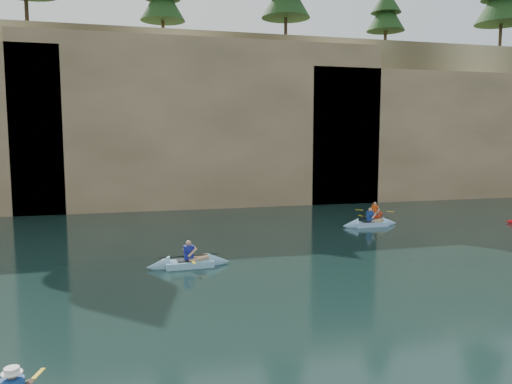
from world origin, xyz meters
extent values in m
plane|color=black|center=(0.00, 0.00, 0.00)|extent=(160.00, 160.00, 0.00)
cube|color=tan|center=(0.00, 30.00, 6.00)|extent=(70.00, 16.00, 12.00)
cube|color=tan|center=(2.00, 22.60, 5.70)|extent=(24.00, 2.40, 11.40)
cube|color=tan|center=(22.00, 22.60, 4.92)|extent=(26.00, 2.40, 9.84)
cube|color=black|center=(-4.00, 21.95, 1.60)|extent=(3.50, 1.00, 3.20)
cube|color=black|center=(10.00, 21.95, 2.25)|extent=(5.00, 1.00, 4.50)
sphere|color=tan|center=(-5.38, -1.91, 0.88)|extent=(0.20, 0.20, 0.20)
cube|color=yellow|center=(-5.12, -1.04, 0.43)|extent=(0.20, 0.43, 0.02)
cylinder|color=white|center=(-5.38, -1.91, 0.92)|extent=(0.34, 0.34, 0.10)
cube|color=#81B7D8|center=(-1.28, 7.37, 0.14)|extent=(2.43, 0.89, 0.27)
cone|color=#81B7D8|center=(-0.15, 7.42, 0.14)|extent=(0.88, 0.78, 0.74)
cone|color=#81B7D8|center=(-2.41, 7.32, 0.14)|extent=(0.88, 0.78, 0.74)
cube|color=black|center=(-1.43, 7.36, 0.24)|extent=(0.57, 0.49, 0.04)
cube|color=navy|center=(-1.28, 7.37, 0.53)|extent=(0.35, 0.23, 0.50)
sphere|color=tan|center=(-1.28, 7.37, 0.89)|extent=(0.21, 0.21, 0.21)
cylinder|color=black|center=(-1.28, 7.37, 0.41)|extent=(2.20, 0.14, 0.04)
cube|color=yellow|center=(-1.32, 8.37, 0.41)|extent=(0.10, 0.42, 0.02)
cube|color=yellow|center=(-1.23, 6.37, 0.41)|extent=(0.10, 0.42, 0.02)
cube|color=red|center=(10.71, 15.68, 0.12)|extent=(1.97, 2.33, 0.25)
cone|color=red|center=(11.37, 16.58, 0.12)|extent=(1.04, 1.08, 0.68)
cone|color=red|center=(10.05, 14.78, 0.12)|extent=(1.04, 1.08, 0.68)
cube|color=black|center=(10.62, 15.56, 0.22)|extent=(0.67, 0.70, 0.04)
cube|color=#E24B13|center=(10.71, 15.68, 0.48)|extent=(0.35, 0.37, 0.46)
sphere|color=tan|center=(10.71, 15.68, 0.81)|extent=(0.19, 0.19, 0.19)
cylinder|color=black|center=(10.71, 15.68, 0.39)|extent=(1.22, 1.65, 0.04)
cube|color=yellow|center=(9.98, 16.22, 0.39)|extent=(0.39, 0.31, 0.02)
cube|color=yellow|center=(11.45, 15.14, 0.39)|extent=(0.39, 0.31, 0.02)
cube|color=#96C6FB|center=(9.07, 13.12, 0.14)|extent=(2.53, 0.90, 0.27)
cone|color=#96C6FB|center=(10.25, 13.18, 0.14)|extent=(0.92, 0.79, 0.74)
cone|color=#96C6FB|center=(7.90, 13.06, 0.14)|extent=(0.92, 0.79, 0.74)
cube|color=black|center=(8.92, 13.11, 0.24)|extent=(0.57, 0.49, 0.04)
cube|color=navy|center=(9.07, 13.12, 0.53)|extent=(0.35, 0.24, 0.50)
sphere|color=tan|center=(9.07, 13.12, 0.89)|extent=(0.21, 0.21, 0.21)
cylinder|color=black|center=(9.07, 13.12, 0.41)|extent=(2.20, 0.15, 0.04)
cube|color=yellow|center=(9.02, 14.12, 0.41)|extent=(0.10, 0.42, 0.02)
cube|color=yellow|center=(9.12, 12.12, 0.41)|extent=(0.10, 0.42, 0.02)
camera|label=1|loc=(-3.45, -10.61, 4.85)|focal=35.00mm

